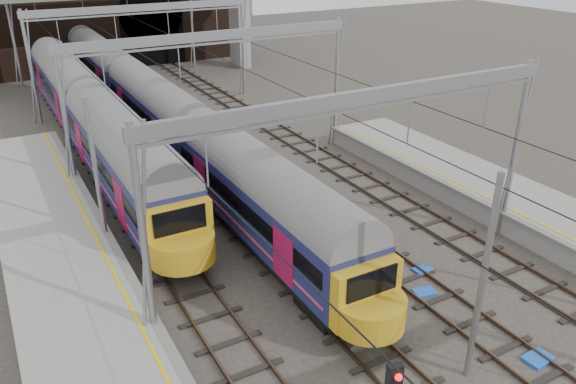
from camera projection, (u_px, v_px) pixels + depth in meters
tracks at (275, 211)px, 28.07m from camera, size 14.40×80.00×0.22m
overhead_line at (217, 57)px, 30.43m from camera, size 16.80×80.00×8.00m
retaining_wall at (114, 24)px, 56.08m from camera, size 28.00×2.75×9.00m
train_main at (126, 84)px, 41.87m from camera, size 2.62×60.51×4.56m
train_second at (91, 115)px, 34.43m from camera, size 2.83×32.72×4.86m
equip_cover_a at (423, 270)px, 23.21m from camera, size 0.82×0.60×0.09m
equip_cover_b at (538, 358)px, 18.38m from camera, size 1.00×0.74×0.11m
equip_cover_c at (424, 292)px, 21.76m from camera, size 0.94×0.75×0.10m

